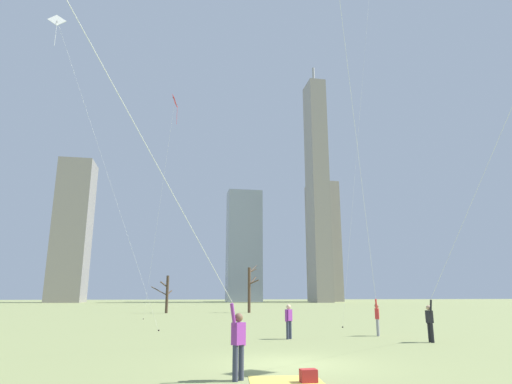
# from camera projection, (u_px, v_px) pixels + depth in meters

# --- Properties ---
(ground_plane) EXTENTS (400.00, 400.00, 0.00)m
(ground_plane) POSITION_uv_depth(u_px,v_px,m) (291.00, 364.00, 13.18)
(ground_plane) COLOR #848E56
(kite_flyer_midfield_left_blue) EXTENTS (10.06, 13.47, 15.44)m
(kite_flyer_midfield_left_blue) POSITION_uv_depth(u_px,v_px,m) (161.00, 199.00, 8.51)
(kite_flyer_midfield_left_blue) COLOR #33384C
(kite_flyer_midfield_left_blue) RESTS_ON ground
(kite_flyer_midfield_center_yellow) EXTENTS (1.80, 8.36, 12.76)m
(kite_flyer_midfield_center_yellow) POSITION_uv_depth(u_px,v_px,m) (448.00, 275.00, 18.66)
(kite_flyer_midfield_center_yellow) COLOR black
(kite_flyer_midfield_center_yellow) RESTS_ON ground
(kite_flyer_foreground_left_pink) EXTENTS (5.59, 9.00, 17.06)m
(kite_flyer_foreground_left_pink) POSITION_uv_depth(u_px,v_px,m) (371.00, 266.00, 21.63)
(kite_flyer_foreground_left_pink) COLOR gray
(kite_flyer_foreground_left_pink) RESTS_ON ground
(bystander_strolling_midfield) EXTENTS (0.41, 0.37, 1.62)m
(bystander_strolling_midfield) POSITION_uv_depth(u_px,v_px,m) (289.00, 320.00, 20.91)
(bystander_strolling_midfield) COLOR #33384C
(bystander_strolling_midfield) RESTS_ON ground
(distant_kite_drifting_left_red) EXTENTS (2.19, 5.90, 18.99)m
(distant_kite_drifting_left_red) POSITION_uv_depth(u_px,v_px,m) (173.00, 116.00, 37.10)
(distant_kite_drifting_left_red) COLOR red
(distant_kite_drifting_left_red) RESTS_ON ground
(distant_kite_low_near_trees_white) EXTENTS (7.36, 3.20, 18.51)m
(distant_kite_low_near_trees_white) POSITION_uv_depth(u_px,v_px,m) (66.00, 47.00, 25.54)
(distant_kite_low_near_trees_white) COLOR white
(distant_kite_low_near_trees_white) RESTS_ON ground
(picnic_spot) EXTENTS (1.95, 1.60, 0.31)m
(picnic_spot) POSITION_uv_depth(u_px,v_px,m) (299.00, 378.00, 10.52)
(picnic_spot) COLOR #D8BF4C
(picnic_spot) RESTS_ON ground
(bare_tree_left_of_center) EXTENTS (1.33, 1.83, 5.73)m
(bare_tree_left_of_center) POSITION_uv_depth(u_px,v_px,m) (250.00, 288.00, 52.28)
(bare_tree_left_of_center) COLOR #4C3828
(bare_tree_left_of_center) RESTS_ON ground
(bare_tree_far_right_edge) EXTENTS (2.46, 1.69, 4.35)m
(bare_tree_far_right_edge) POSITION_uv_depth(u_px,v_px,m) (167.00, 293.00, 51.06)
(bare_tree_far_right_edge) COLOR #423326
(bare_tree_far_right_edge) RESTS_ON ground
(skyline_wide_slab) EXTENTS (5.09, 8.19, 74.25)m
(skyline_wide_slab) POSITION_uv_depth(u_px,v_px,m) (317.00, 187.00, 130.76)
(skyline_wide_slab) COLOR gray
(skyline_wide_slab) RESTS_ON ground
(skyline_mid_tower_right) EXTENTS (8.99, 10.68, 39.78)m
(skyline_mid_tower_right) POSITION_uv_depth(u_px,v_px,m) (323.00, 241.00, 145.54)
(skyline_mid_tower_right) COLOR gray
(skyline_mid_tower_right) RESTS_ON ground
(skyline_mid_tower_left) EXTENTS (10.96, 6.74, 35.36)m
(skyline_mid_tower_left) POSITION_uv_depth(u_px,v_px,m) (244.00, 245.00, 138.03)
(skyline_mid_tower_left) COLOR gray
(skyline_mid_tower_left) RESTS_ON ground
(skyline_tall_tower) EXTENTS (9.57, 10.68, 41.71)m
(skyline_tall_tower) POSITION_uv_depth(u_px,v_px,m) (73.00, 230.00, 126.91)
(skyline_tall_tower) COLOR gray
(skyline_tall_tower) RESTS_ON ground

